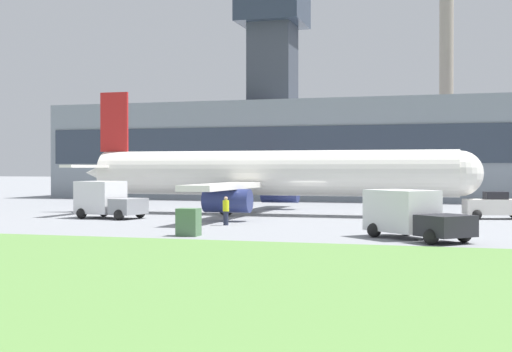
{
  "coord_description": "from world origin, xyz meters",
  "views": [
    {
      "loc": [
        10.32,
        -48.82,
        3.37
      ],
      "look_at": [
        -4.17,
        0.72,
        2.79
      ],
      "focal_mm": 50.0,
      "sensor_mm": 36.0,
      "label": 1
    }
  ],
  "objects_px": {
    "airplane": "(265,174)",
    "ground_crew_person": "(226,211)",
    "pushback_tug": "(496,207)",
    "fuel_truck": "(107,200)",
    "baggage_truck": "(411,215)"
  },
  "relations": [
    {
      "from": "airplane",
      "to": "ground_crew_person",
      "type": "height_order",
      "value": "airplane"
    },
    {
      "from": "baggage_truck",
      "to": "pushback_tug",
      "type": "bearing_deg",
      "value": 73.73
    },
    {
      "from": "pushback_tug",
      "to": "ground_crew_person",
      "type": "distance_m",
      "value": 18.37
    },
    {
      "from": "fuel_truck",
      "to": "ground_crew_person",
      "type": "distance_m",
      "value": 10.14
    },
    {
      "from": "pushback_tug",
      "to": "fuel_truck",
      "type": "distance_m",
      "value": 25.88
    },
    {
      "from": "airplane",
      "to": "baggage_truck",
      "type": "height_order",
      "value": "airplane"
    },
    {
      "from": "pushback_tug",
      "to": "baggage_truck",
      "type": "bearing_deg",
      "value": -106.27
    },
    {
      "from": "airplane",
      "to": "pushback_tug",
      "type": "height_order",
      "value": "airplane"
    },
    {
      "from": "pushback_tug",
      "to": "baggage_truck",
      "type": "xyz_separation_m",
      "value": [
        -4.42,
        -15.15,
        0.33
      ]
    },
    {
      "from": "baggage_truck",
      "to": "fuel_truck",
      "type": "relative_size",
      "value": 1.13
    },
    {
      "from": "pushback_tug",
      "to": "ground_crew_person",
      "type": "relative_size",
      "value": 2.55
    },
    {
      "from": "pushback_tug",
      "to": "baggage_truck",
      "type": "relative_size",
      "value": 0.79
    },
    {
      "from": "airplane",
      "to": "baggage_truck",
      "type": "relative_size",
      "value": 5.41
    },
    {
      "from": "airplane",
      "to": "baggage_truck",
      "type": "bearing_deg",
      "value": -52.95
    },
    {
      "from": "airplane",
      "to": "pushback_tug",
      "type": "bearing_deg",
      "value": 0.2
    }
  ]
}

